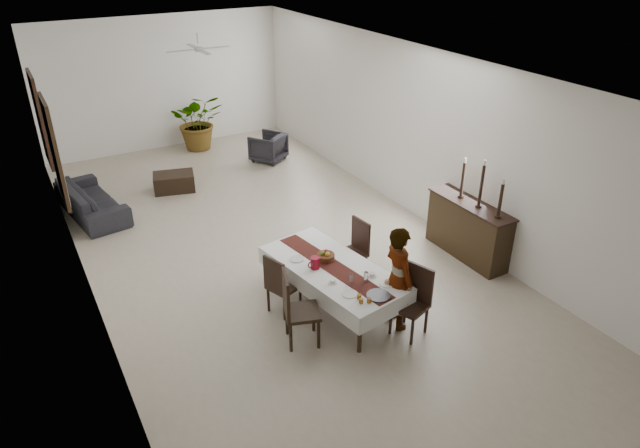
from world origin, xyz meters
The scene contains 87 objects.
floor centered at (0.00, 0.00, 0.00)m, with size 6.00×12.00×0.00m, color #BDB096.
ceiling centered at (0.00, 0.00, 3.20)m, with size 6.00×12.00×0.02m, color white.
wall_back centered at (0.00, 6.00, 1.60)m, with size 6.00×0.02×3.20m, color white.
wall_front centered at (0.00, -6.00, 1.60)m, with size 6.00×0.02×3.20m, color white.
wall_left centered at (-3.00, 0.00, 1.60)m, with size 0.02×12.00×3.20m, color white.
wall_right centered at (3.00, 0.00, 1.60)m, with size 0.02×12.00×3.20m, color white.
dining_table_top centered at (0.05, -2.03, 0.65)m, with size 0.89×2.14×0.04m, color black.
table_leg_fl centered at (-0.17, -3.09, 0.31)m, with size 0.06×0.06×0.62m, color black.
table_leg_fr centered at (0.60, -2.96, 0.31)m, with size 0.06×0.06×0.62m, color black.
table_leg_bl centered at (-0.50, -1.09, 0.31)m, with size 0.06×0.06×0.62m, color black.
table_leg_br centered at (0.28, -0.96, 0.31)m, with size 0.06×0.06×0.62m, color black.
tablecloth_top centered at (0.05, -2.03, 0.67)m, with size 1.05×2.30×0.01m, color white.
tablecloth_drape_left centered at (-0.46, -2.11, 0.54)m, with size 0.01×2.30×0.27m, color silver.
tablecloth_drape_right centered at (0.57, -1.94, 0.54)m, with size 0.01×2.30×0.27m, color white.
tablecloth_drape_near centered at (0.24, -3.15, 0.54)m, with size 1.05×0.01×0.27m, color silver.
tablecloth_drape_far centered at (-0.13, -0.90, 0.54)m, with size 1.05×0.01×0.27m, color white.
table_runner centered at (0.05, -2.03, 0.68)m, with size 0.31×2.23×0.00m, color #5B211A.
red_pitcher centered at (-0.19, -1.93, 0.77)m, with size 0.13×0.13×0.18m, color maroon.
pitcher_handle centered at (-0.26, -1.94, 0.77)m, with size 0.11×0.11×0.02m, color maroon.
wine_glass_near centered at (0.25, -2.58, 0.75)m, with size 0.06×0.06×0.15m, color white.
wine_glass_mid centered at (0.04, -2.52, 0.75)m, with size 0.06×0.06×0.15m, color silver.
teacup_right centered at (0.40, -2.51, 0.70)m, with size 0.08×0.08×0.05m, color silver.
saucer_right centered at (0.40, -2.51, 0.68)m, with size 0.13×0.13×0.01m, color silver.
teacup_left centered at (-0.16, -2.38, 0.70)m, with size 0.08×0.08×0.05m, color white.
saucer_left centered at (-0.16, -2.38, 0.68)m, with size 0.13×0.13×0.01m, color white.
plate_near_right centered at (0.47, -2.77, 0.68)m, with size 0.21×0.21×0.01m, color white.
bread_near_right centered at (0.47, -2.77, 0.71)m, with size 0.08×0.08×0.08m, color tan.
plate_near_left centered at (-0.10, -2.73, 0.68)m, with size 0.21×0.21×0.01m, color silver.
plate_far_left centered at (-0.31, -1.59, 0.68)m, with size 0.21×0.21×0.01m, color silver.
serving_tray centered at (0.20, -2.95, 0.69)m, with size 0.32×0.32×0.02m, color #45454B.
jam_jar_a centered at (0.01, -3.01, 0.71)m, with size 0.06×0.06×0.07m, color brown.
jam_jar_b centered at (-0.08, -2.97, 0.71)m, with size 0.06×0.06×0.07m, color #8A5214.
jam_jar_c centered at (-0.05, -2.87, 0.71)m, with size 0.06×0.06×0.07m, color #8F5C14.
fruit_basket centered at (0.06, -1.80, 0.72)m, with size 0.27×0.27×0.09m, color brown.
fruit_red centered at (0.08, -1.78, 0.79)m, with size 0.08×0.08×0.08m, color maroon.
fruit_green centered at (0.02, -1.78, 0.79)m, with size 0.07×0.07×0.07m, color olive.
fruit_yellow centered at (0.07, -1.84, 0.79)m, with size 0.07×0.07×0.07m, color gold.
chair_right_near_seat centered at (0.63, -3.09, 0.45)m, with size 0.43×0.43×0.05m, color black.
chair_right_near_leg_fl centered at (0.85, -3.20, 0.21)m, with size 0.04×0.04×0.42m, color black.
chair_right_near_leg_fr centered at (0.74, -2.87, 0.21)m, with size 0.04×0.04×0.42m, color black.
chair_right_near_leg_bl centered at (0.52, -3.32, 0.21)m, with size 0.04×0.04×0.42m, color black.
chair_right_near_leg_br centered at (0.41, -2.99, 0.21)m, with size 0.04×0.04×0.42m, color black.
chair_right_near_back centered at (0.81, -3.03, 0.74)m, with size 0.43×0.04×0.54m, color black.
chair_right_far_seat centered at (0.69, -1.51, 0.43)m, with size 0.41×0.41×0.05m, color black.
chair_right_far_leg_fl centered at (0.88, -1.66, 0.20)m, with size 0.04×0.04×0.41m, color black.
chair_right_far_leg_fr centered at (0.84, -1.32, 0.20)m, with size 0.04×0.04×0.41m, color black.
chair_right_far_leg_bl centered at (0.54, -1.70, 0.20)m, with size 0.04×0.04×0.41m, color black.
chair_right_far_leg_br centered at (0.50, -1.36, 0.20)m, with size 0.04×0.04×0.41m, color black.
chair_right_far_back centered at (0.88, -1.49, 0.72)m, with size 0.41×0.04×0.53m, color black.
chair_left_near_seat centered at (-0.72, -2.52, 0.48)m, with size 0.45×0.45×0.05m, color black.
chair_left_near_leg_fl centered at (-0.83, -2.29, 0.22)m, with size 0.05×0.05×0.45m, color black.
chair_left_near_leg_fr centered at (-0.95, -2.64, 0.22)m, with size 0.05×0.05×0.45m, color black.
chair_left_near_leg_bl centered at (-0.48, -2.41, 0.22)m, with size 0.05×0.05×0.45m, color black.
chair_left_near_leg_br centered at (-0.60, -2.76, 0.22)m, with size 0.05×0.05×0.45m, color black.
chair_left_near_back centered at (-0.91, -2.46, 0.79)m, with size 0.45×0.04×0.58m, color black.
chair_left_far_seat centered at (-0.62, -1.78, 0.42)m, with size 0.40×0.40×0.05m, color black.
chair_left_far_leg_fl centered at (-0.83, -1.68, 0.20)m, with size 0.04×0.04×0.40m, color black.
chair_left_far_leg_fr centered at (-0.72, -1.99, 0.20)m, with size 0.04×0.04×0.40m, color black.
chair_left_far_leg_bl centered at (-0.52, -1.57, 0.20)m, with size 0.04×0.04×0.40m, color black.
chair_left_far_leg_br centered at (-0.41, -1.88, 0.20)m, with size 0.04×0.04×0.40m, color black.
chair_left_far_back centered at (-0.79, -1.84, 0.69)m, with size 0.40×0.04×0.51m, color black.
woman centered at (0.61, -2.83, 0.77)m, with size 0.56×0.37×1.54m, color #9A9CA2.
sideboard_body centered at (2.78, -1.89, 0.48)m, with size 0.42×1.59×0.96m, color black.
sideboard_top centered at (2.78, -1.89, 0.97)m, with size 0.47×1.66×0.03m, color black.
candlestick_near_base centered at (2.78, -2.47, 1.00)m, with size 0.11×0.11×0.03m, color black.
candlestick_near_shaft centered at (2.78, -2.47, 1.28)m, with size 0.05×0.05×0.53m, color black.
candlestick_near_candle centered at (2.78, -2.47, 1.59)m, with size 0.04×0.04×0.08m, color beige.
candlestick_mid_base centered at (2.78, -2.05, 1.00)m, with size 0.11×0.11×0.03m, color black.
candlestick_mid_shaft centered at (2.78, -2.05, 1.36)m, with size 0.05×0.05×0.69m, color black.
candlestick_mid_candle centered at (2.78, -2.05, 1.75)m, with size 0.04×0.04×0.08m, color silver.
candlestick_far_base centered at (2.78, -1.62, 1.00)m, with size 0.11×0.11×0.03m, color black.
candlestick_far_shaft centered at (2.78, -1.62, 1.31)m, with size 0.05×0.05×0.58m, color black.
candlestick_far_candle centered at (2.78, -1.62, 1.65)m, with size 0.04×0.04×0.08m, color white.
sofa centered at (-2.47, 2.90, 0.30)m, with size 2.08×0.81×0.61m, color #27252A.
armchair centered at (1.73, 3.81, 0.33)m, with size 0.71×0.73×0.66m, color #272529.
coffee_table centered at (-0.75, 3.23, 0.19)m, with size 0.84×0.56×0.37m, color black.
potted_plant centered at (0.60, 5.43, 0.71)m, with size 1.27×1.10×1.41m, color #2B5722.
mirror_frame_near centered at (-2.96, 2.20, 1.60)m, with size 0.06×1.05×1.85m, color black.
mirror_glass_near centered at (-2.92, 2.20, 1.60)m, with size 0.01×0.90×1.70m, color white.
mirror_frame_far centered at (-2.96, 4.30, 1.60)m, with size 0.06×1.05×1.85m, color black.
mirror_glass_far centered at (-2.92, 4.30, 1.60)m, with size 0.01×0.90×1.70m, color silver.
fan_rod centered at (0.00, 3.00, 3.10)m, with size 0.04×0.04×0.20m, color white.
fan_hub centered at (0.00, 3.00, 2.90)m, with size 0.16×0.16×0.08m, color silver.
fan_blade_n centered at (0.00, 3.35, 2.90)m, with size 0.10×0.55×0.01m, color silver.
fan_blade_s centered at (0.00, 2.65, 2.90)m, with size 0.10×0.55×0.01m, color white.
fan_blade_e centered at (0.35, 3.00, 2.90)m, with size 0.55×0.10×0.01m, color silver.
fan_blade_w centered at (-0.35, 3.00, 2.90)m, with size 0.55×0.10×0.01m, color silver.
Camera 1 is at (-3.55, -7.98, 5.04)m, focal length 32.00 mm.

